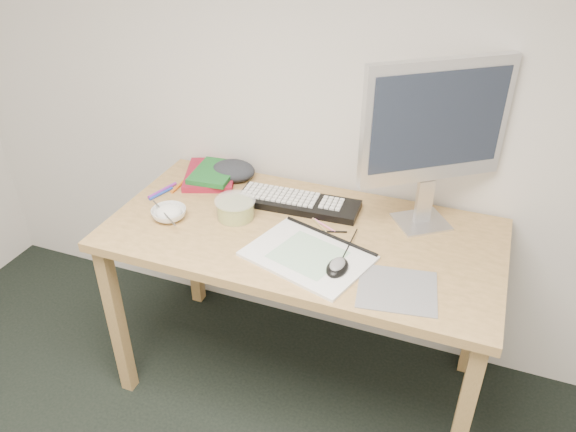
% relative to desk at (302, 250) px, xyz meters
% --- Properties ---
extents(desk, '(1.40, 0.70, 0.75)m').
position_rel_desk_xyz_m(desk, '(0.00, 0.00, 0.00)').
color(desk, tan).
rests_on(desk, ground).
extents(mousepad, '(0.27, 0.25, 0.00)m').
position_rel_desk_xyz_m(mousepad, '(0.38, -0.20, 0.08)').
color(mousepad, slate).
rests_on(mousepad, desk).
extents(sketchpad, '(0.46, 0.38, 0.01)m').
position_rel_desk_xyz_m(sketchpad, '(0.07, -0.14, 0.09)').
color(sketchpad, white).
rests_on(sketchpad, desk).
extents(keyboard, '(0.47, 0.17, 0.03)m').
position_rel_desk_xyz_m(keyboard, '(-0.07, 0.16, 0.10)').
color(keyboard, black).
rests_on(keyboard, desk).
extents(monitor, '(0.44, 0.33, 0.60)m').
position_rel_desk_xyz_m(monitor, '(0.39, 0.21, 0.46)').
color(monitor, silver).
rests_on(monitor, desk).
extents(mouse, '(0.07, 0.11, 0.04)m').
position_rel_desk_xyz_m(mouse, '(0.18, -0.18, 0.11)').
color(mouse, black).
rests_on(mouse, sketchpad).
extents(rice_bowl, '(0.15, 0.15, 0.04)m').
position_rel_desk_xyz_m(rice_bowl, '(-0.49, -0.10, 0.10)').
color(rice_bowl, silver).
rests_on(rice_bowl, desk).
extents(chopsticks, '(0.17, 0.13, 0.02)m').
position_rel_desk_xyz_m(chopsticks, '(-0.49, -0.13, 0.12)').
color(chopsticks, '#A9A9AB').
rests_on(chopsticks, rice_bowl).
extents(fruit_tub, '(0.16, 0.16, 0.07)m').
position_rel_desk_xyz_m(fruit_tub, '(-0.26, 0.00, 0.12)').
color(fruit_tub, gold).
rests_on(fruit_tub, desk).
extents(book_red, '(0.28, 0.32, 0.03)m').
position_rel_desk_xyz_m(book_red, '(-0.49, 0.24, 0.10)').
color(book_red, maroon).
rests_on(book_red, desk).
extents(book_green, '(0.18, 0.23, 0.02)m').
position_rel_desk_xyz_m(book_green, '(-0.47, 0.23, 0.12)').
color(book_green, '#186025').
rests_on(book_green, book_red).
extents(cloth_lump, '(0.16, 0.14, 0.06)m').
position_rel_desk_xyz_m(cloth_lump, '(-0.40, 0.28, 0.11)').
color(cloth_lump, '#272B2F').
rests_on(cloth_lump, desk).
extents(pencil_pink, '(0.16, 0.09, 0.01)m').
position_rel_desk_xyz_m(pencil_pink, '(0.04, 0.07, 0.09)').
color(pencil_pink, pink).
rests_on(pencil_pink, desk).
extents(pencil_tan, '(0.14, 0.13, 0.01)m').
position_rel_desk_xyz_m(pencil_tan, '(0.02, 0.08, 0.09)').
color(pencil_tan, tan).
rests_on(pencil_tan, desk).
extents(pencil_black, '(0.16, 0.06, 0.01)m').
position_rel_desk_xyz_m(pencil_black, '(0.07, 0.02, 0.09)').
color(pencil_black, black).
rests_on(pencil_black, desk).
extents(marker_blue, '(0.04, 0.11, 0.01)m').
position_rel_desk_xyz_m(marker_blue, '(-0.61, 0.04, 0.09)').
color(marker_blue, '#213FB3').
rests_on(marker_blue, desk).
extents(marker_orange, '(0.01, 0.14, 0.01)m').
position_rel_desk_xyz_m(marker_orange, '(-0.58, 0.14, 0.09)').
color(marker_orange, orange).
rests_on(marker_orange, desk).
extents(marker_purple, '(0.05, 0.14, 0.01)m').
position_rel_desk_xyz_m(marker_purple, '(-0.62, 0.07, 0.09)').
color(marker_purple, purple).
rests_on(marker_purple, desk).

